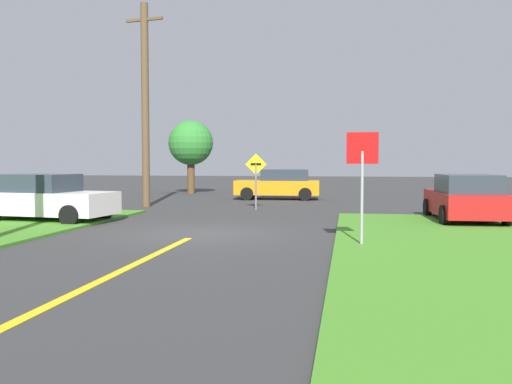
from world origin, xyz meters
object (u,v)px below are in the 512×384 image
object	(u,v)px
stop_sign	(362,166)
oak_tree_left	(191,143)
parked_car_near_building	(46,198)
utility_pole_mid	(145,104)
car_on_crossroad	(465,198)
direction_sign	(256,175)
car_approaching_junction	(279,184)

from	to	relation	value
stop_sign	oak_tree_left	distance (m)	22.76
parked_car_near_building	oak_tree_left	world-z (taller)	oak_tree_left
stop_sign	parked_car_near_building	distance (m)	11.26
stop_sign	parked_car_near_building	world-z (taller)	stop_sign
utility_pole_mid	car_on_crossroad	bearing A→B (deg)	-18.42
stop_sign	car_on_crossroad	bearing A→B (deg)	-118.73
utility_pole_mid	direction_sign	size ratio (longest dim) A/B	3.82
car_on_crossroad	direction_sign	bearing A→B (deg)	63.33
car_on_crossroad	oak_tree_left	xyz separation A→B (m)	(-13.74, 14.25, 2.37)
car_approaching_junction	direction_sign	bearing A→B (deg)	86.02
oak_tree_left	direction_sign	bearing A→B (deg)	-60.76
utility_pole_mid	direction_sign	world-z (taller)	utility_pole_mid
stop_sign	car_approaching_junction	size ratio (longest dim) A/B	0.60
car_on_crossroad	car_approaching_junction	bearing A→B (deg)	35.06
parked_car_near_building	utility_pole_mid	bearing A→B (deg)	87.31
car_approaching_junction	oak_tree_left	distance (m)	7.84
car_approaching_junction	parked_car_near_building	bearing A→B (deg)	59.67
parked_car_near_building	utility_pole_mid	world-z (taller)	utility_pole_mid
stop_sign	car_approaching_junction	xyz separation A→B (m)	(-3.99, 16.12, -1.13)
stop_sign	car_approaching_junction	world-z (taller)	stop_sign
stop_sign	direction_sign	world-z (taller)	stop_sign
direction_sign	utility_pole_mid	bearing A→B (deg)	171.92
car_approaching_junction	oak_tree_left	bearing A→B (deg)	-36.53
car_on_crossroad	utility_pole_mid	bearing A→B (deg)	69.63
car_on_crossroad	oak_tree_left	distance (m)	19.94
stop_sign	utility_pole_mid	distance (m)	14.24
stop_sign	utility_pole_mid	size ratio (longest dim) A/B	0.30
utility_pole_mid	direction_sign	xyz separation A→B (m)	(5.17, -0.73, -3.16)
oak_tree_left	car_on_crossroad	bearing A→B (deg)	-46.04
parked_car_near_building	direction_sign	bearing A→B (deg)	49.48
utility_pole_mid	oak_tree_left	xyz separation A→B (m)	(-0.80, 9.94, -1.46)
car_approaching_junction	utility_pole_mid	xyz separation A→B (m)	(-5.37, -5.73, 3.83)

